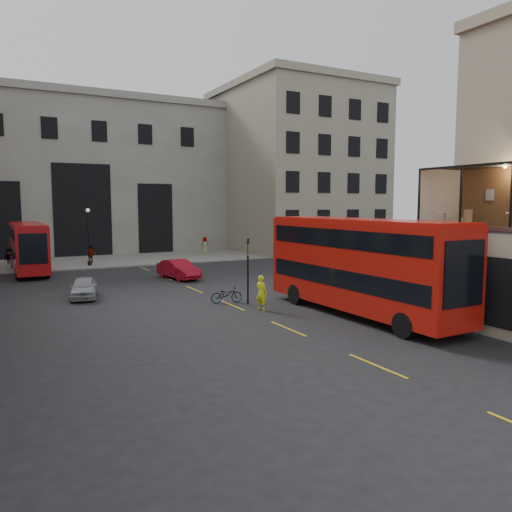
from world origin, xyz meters
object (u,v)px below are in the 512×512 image
bus_near (360,262)px  pedestrian_c (91,255)px  cafe_table_far (445,217)px  pedestrian_d (205,246)px  pedestrian_b (9,257)px  bicycle (226,295)px  street_lamp_b (89,241)px  car_a (84,288)px  bus_far (28,245)px  car_b (179,269)px  cafe_chair_d (466,222)px  cyclist (261,293)px  traffic_light_near (248,262)px

bus_near → pedestrian_c: bus_near is taller
pedestrian_c → cafe_table_far: 34.05m
pedestrian_d → pedestrian_b: bearing=48.7°
bus_near → bicycle: bus_near is taller
street_lamp_b → bus_near: bearing=-72.3°
pedestrian_b → bus_near: bearing=-106.8°
car_a → pedestrian_b: pedestrian_b is taller
bus_far → car_b: 13.41m
street_lamp_b → cafe_chair_d: bearing=-66.4°
bus_near → bicycle: bearing=127.0°
bus_far → car_b: size_ratio=2.33×
cyclist → pedestrian_b: bearing=0.1°
bus_far → pedestrian_c: bus_far is taller
cyclist → pedestrian_d: pedestrian_d is taller
pedestrian_c → cafe_table_far: bearing=97.0°
cyclist → bicycle: bearing=-4.4°
bus_near → cyclist: size_ratio=6.54×
cyclist → pedestrian_d: (8.66, 29.11, 0.03)m
pedestrian_b → cafe_chair_d: 39.84m
bicycle → pedestrian_b: size_ratio=1.18×
pedestrian_b → cafe_chair_d: size_ratio=1.78×
car_a → cafe_chair_d: cafe_chair_d is taller
car_a → car_b: size_ratio=0.85×
traffic_light_near → cyclist: (-0.10, -1.81, -1.47)m
pedestrian_b → pedestrian_d: pedestrian_d is taller
pedestrian_d → cafe_chair_d: bearing=135.2°
pedestrian_b → traffic_light_near: bearing=-108.9°
traffic_light_near → bus_near: size_ratio=0.30×
street_lamp_b → car_a: (-3.04, -15.65, -1.75)m
traffic_light_near → street_lamp_b: size_ratio=0.71×
traffic_light_near → street_lamp_b: 22.56m
cyclist → cafe_table_far: 10.10m
cyclist → cafe_chair_d: size_ratio=2.19×
cafe_table_far → bicycle: bearing=129.8°
bus_far → pedestrian_d: 20.21m
bus_far → car_b: bus_far is taller
bicycle → pedestrian_d: bearing=-9.8°
pedestrian_c → cyclist: bearing=87.7°
street_lamp_b → car_b: size_ratio=1.20×
car_a → cafe_table_far: size_ratio=4.77×
pedestrian_c → pedestrian_d: (13.16, 3.57, 0.08)m
cafe_table_far → pedestrian_b: bearing=117.7°
bus_far → cyclist: bearing=-65.1°
bicycle → cyclist: 2.86m
bicycle → pedestrian_b: pedestrian_b is taller
bus_far → pedestrian_d: bearing=21.4°
pedestrian_d → cyclist: bearing=119.3°
car_a → car_b: bearing=43.4°
street_lamp_b → pedestrian_c: (0.40, 1.74, -1.49)m
street_lamp_b → bus_far: 5.60m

